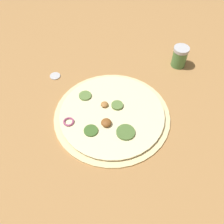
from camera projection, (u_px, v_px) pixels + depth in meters
ground_plane at (112, 116)px, 0.80m from camera, size 3.00×3.00×0.00m
pizza at (112, 115)px, 0.80m from camera, size 0.35×0.35×0.03m
spice_jar at (180, 57)px, 0.92m from camera, size 0.05×0.05×0.08m
loose_cap at (55, 76)px, 0.91m from camera, size 0.04×0.04×0.01m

